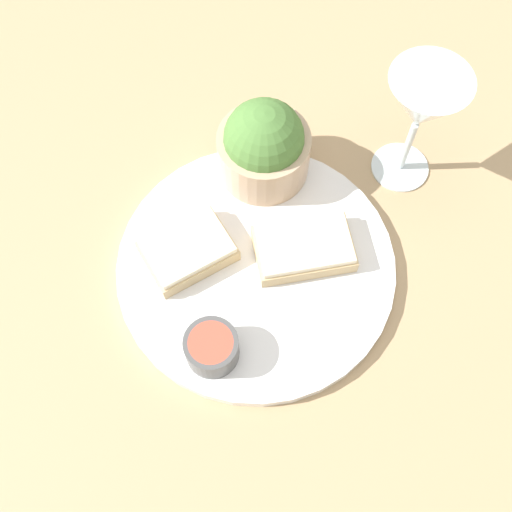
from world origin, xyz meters
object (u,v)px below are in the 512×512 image
Objects in this scene: sauce_ramekin at (212,347)px; wine_glass at (422,107)px; cheese_toast_near at (304,247)px; cheese_toast_far at (188,246)px; salad_bowl at (264,146)px.

wine_glass reaches higher than sauce_ramekin.
sauce_ramekin is 0.14m from cheese_toast_near.
wine_glass reaches higher than cheese_toast_far.
wine_glass is (0.22, 0.15, 0.09)m from cheese_toast_far.
sauce_ramekin is (-0.02, -0.22, -0.02)m from salad_bowl.
sauce_ramekin is 0.12m from cheese_toast_far.
cheese_toast_near is at bearing -126.77° from wine_glass.
sauce_ramekin is 0.35× the size of wine_glass.
cheese_toast_near is 0.77× the size of wine_glass.
sauce_ramekin reaches higher than cheese_toast_far.
sauce_ramekin is 0.32m from wine_glass.
wine_glass is at bearing 55.74° from sauce_ramekin.
salad_bowl is at bearing 85.33° from sauce_ramekin.
sauce_ramekin is at bearing -94.67° from salad_bowl.
cheese_toast_near is 0.18m from wine_glass.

